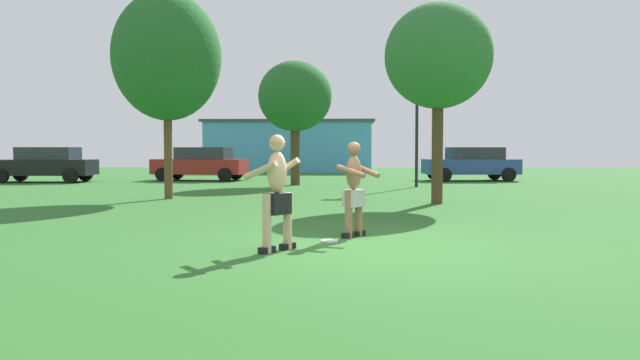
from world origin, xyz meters
name	(u,v)px	position (x,y,z in m)	size (l,w,h in m)	color
ground_plane	(374,247)	(0.00, 0.00, 0.00)	(80.00, 80.00, 0.00)	#2D6628
player_with_cap	(277,187)	(-1.42, -0.43, 0.93)	(0.82, 0.70, 1.70)	black
player_in_gray	(354,188)	(-0.28, 1.03, 0.83)	(0.75, 0.75, 1.60)	black
frisbee	(329,241)	(-0.68, 0.50, 0.01)	(0.28, 0.28, 0.03)	white
car_red_near_post	(201,163)	(-7.24, 19.14, 0.82)	(4.46, 2.38, 1.58)	maroon
car_blue_mid_lot	(472,163)	(5.59, 19.43, 0.82)	(4.48, 2.42, 1.58)	#2D478C
car_black_far_end	(46,164)	(-13.92, 17.44, 0.82)	(4.41, 2.25, 1.58)	black
lamp_post	(417,98)	(2.40, 14.50, 3.49)	(0.60, 0.24, 5.69)	black
outbuilding_behind_lot	(291,146)	(-4.05, 31.61, 1.71)	(11.10, 6.57, 3.40)	#4C9ED1
tree_left_field	(295,97)	(-2.46, 15.67, 3.64)	(3.03, 3.03, 5.13)	#4C3823
tree_behind_players	(167,57)	(-5.69, 8.62, 4.22)	(3.19, 3.19, 6.12)	brown
tree_near_building	(438,57)	(2.08, 7.31, 3.96)	(2.88, 2.88, 5.41)	#4C3823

